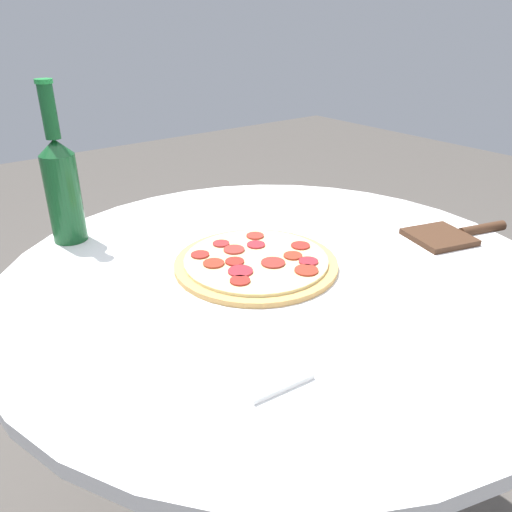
{
  "coord_description": "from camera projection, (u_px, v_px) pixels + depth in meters",
  "views": [
    {
      "loc": [
        0.61,
        -0.52,
        1.15
      ],
      "look_at": [
        -0.04,
        -0.02,
        0.75
      ],
      "focal_mm": 35.0,
      "sensor_mm": 36.0,
      "label": 1
    }
  ],
  "objects": [
    {
      "name": "table",
      "position": [
        277.0,
        342.0,
        0.98
      ],
      "size": [
        1.0,
        1.0,
        0.73
      ],
      "color": "white",
      "rests_on": "ground_plane"
    },
    {
      "name": "beer_bottle",
      "position": [
        62.0,
        185.0,
        0.97
      ],
      "size": [
        0.07,
        0.07,
        0.31
      ],
      "color": "#144C23",
      "rests_on": "table"
    },
    {
      "name": "pizza",
      "position": [
        256.0,
        262.0,
        0.91
      ],
      "size": [
        0.3,
        0.3,
        0.02
      ],
      "color": "tan",
      "rests_on": "table"
    },
    {
      "name": "napkin",
      "position": [
        253.0,
        357.0,
        0.67
      ],
      "size": [
        0.16,
        0.11,
        0.01
      ],
      "color": "white",
      "rests_on": "table"
    },
    {
      "name": "pizza_paddle",
      "position": [
        451.0,
        235.0,
        1.03
      ],
      "size": [
        0.14,
        0.24,
        0.02
      ],
      "rotation": [
        0.0,
        0.0,
        1.29
      ],
      "color": "#422819",
      "rests_on": "table"
    }
  ]
}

